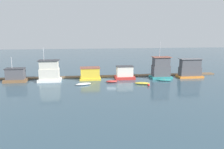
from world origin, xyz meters
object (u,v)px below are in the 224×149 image
object	(u,v)px
houseboat_white	(49,72)
dinghy_teal	(164,80)
dinghy_red	(112,81)
houseboat_teal	(161,69)
dinghy_white	(83,84)
dinghy_yellow	(142,83)
houseboat_yellow	(90,74)
houseboat_brown	(16,76)
houseboat_red	(125,73)
houseboat_orange	(190,69)
mooring_post_near_left	(90,74)
buoy_red	(148,85)

from	to	relation	value
houseboat_white	dinghy_teal	xyz separation A→B (m)	(28.16, -3.04, -2.17)
dinghy_red	houseboat_teal	bearing A→B (deg)	13.53
dinghy_white	dinghy_yellow	xyz separation A→B (m)	(13.61, -0.97, 0.00)
houseboat_yellow	dinghy_white	size ratio (longest dim) A/B	1.40
houseboat_yellow	houseboat_teal	xyz separation A→B (m)	(18.41, -0.80, 1.04)
dinghy_teal	houseboat_teal	bearing A→B (deg)	86.18
houseboat_white	houseboat_yellow	xyz separation A→B (m)	(9.96, 0.88, -0.89)
houseboat_brown	dinghy_white	distance (m)	17.29
houseboat_red	houseboat_orange	xyz separation A→B (m)	(17.56, -0.40, 0.75)
houseboat_orange	dinghy_red	world-z (taller)	houseboat_orange
houseboat_brown	houseboat_red	bearing A→B (deg)	-0.39
mooring_post_near_left	houseboat_white	bearing A→B (deg)	-166.05
dinghy_red	buoy_red	world-z (taller)	buoy_red
houseboat_red	dinghy_white	distance (m)	11.93
dinghy_red	dinghy_teal	world-z (taller)	dinghy_red
dinghy_teal	houseboat_red	bearing A→B (deg)	159.61
buoy_red	dinghy_yellow	bearing A→B (deg)	114.72
dinghy_white	dinghy_yellow	bearing A→B (deg)	-4.09
dinghy_white	dinghy_teal	size ratio (longest dim) A/B	0.99
dinghy_yellow	dinghy_teal	distance (m)	6.92
houseboat_teal	dinghy_teal	distance (m)	3.89
houseboat_orange	houseboat_teal	bearing A→B (deg)	179.63
houseboat_teal	houseboat_orange	distance (m)	8.02
houseboat_white	houseboat_brown	bearing A→B (deg)	175.68
houseboat_red	houseboat_brown	bearing A→B (deg)	179.61
mooring_post_near_left	houseboat_brown	bearing A→B (deg)	-174.09
houseboat_orange	dinghy_white	size ratio (longest dim) A/B	1.74
houseboat_orange	houseboat_yellow	bearing A→B (deg)	178.15
dinghy_red	houseboat_white	bearing A→B (deg)	168.14
mooring_post_near_left	dinghy_yellow	bearing A→B (deg)	-35.27
houseboat_red	dinghy_teal	distance (m)	10.04
houseboat_teal	mooring_post_near_left	bearing A→B (deg)	172.48
houseboat_yellow	houseboat_red	size ratio (longest dim) A/B	1.04
houseboat_teal	dinghy_teal	bearing A→B (deg)	-93.82
houseboat_yellow	dinghy_red	size ratio (longest dim) A/B	1.95
houseboat_white	houseboat_yellow	distance (m)	10.03
houseboat_brown	houseboat_yellow	world-z (taller)	houseboat_brown
houseboat_white	dinghy_red	distance (m)	15.45
houseboat_white	houseboat_teal	distance (m)	28.37
houseboat_teal	dinghy_red	size ratio (longest dim) A/B	3.51
dinghy_teal	buoy_red	distance (m)	7.22
houseboat_red	houseboat_yellow	bearing A→B (deg)	177.11
houseboat_yellow	houseboat_teal	distance (m)	18.46
houseboat_white	houseboat_teal	bearing A→B (deg)	0.16
houseboat_yellow	mooring_post_near_left	bearing A→B (deg)	86.73
dinghy_yellow	houseboat_brown	bearing A→B (deg)	167.85
dinghy_teal	mooring_post_near_left	world-z (taller)	mooring_post_near_left
houseboat_yellow	houseboat_red	bearing A→B (deg)	-2.89
dinghy_white	buoy_red	bearing A→B (deg)	-11.49
houseboat_white	dinghy_red	xyz separation A→B (m)	(14.98, -3.14, -2.13)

